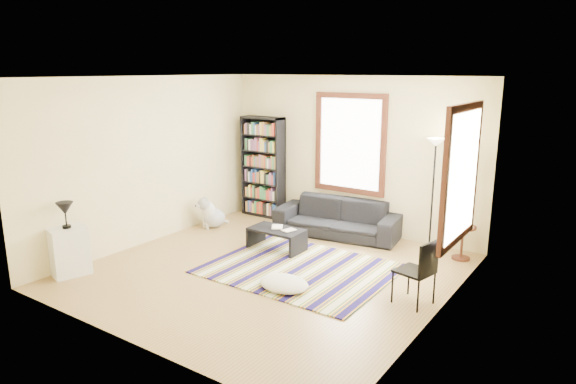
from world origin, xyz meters
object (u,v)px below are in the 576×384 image
Objects in this scene: sofa at (338,218)px; folding_chair at (414,271)px; coffee_table at (277,239)px; floor_lamp at (432,196)px; bookshelf at (263,167)px; dog at (214,212)px; white_cabinet at (69,251)px; floor_cushion at (284,283)px; side_table at (462,243)px.

folding_chair is (2.14, -1.88, 0.11)m from sofa.
floor_lamp is at bearing 32.60° from coffee_table.
folding_chair is (2.59, -0.63, 0.25)m from coffee_table.
bookshelf is 4.58m from folding_chair.
sofa is 2.33m from dog.
folding_chair is at bearing 39.61° from white_cabinet.
dog is at bearing 103.23° from white_cabinet.
coffee_table is at bearing -118.11° from sofa.
floor_lamp is at bearing -4.80° from sofa.
bookshelf is at bearing 100.02° from dog.
dog reaches higher than coffee_table.
floor_cushion is (1.00, -1.23, -0.09)m from coffee_table.
bookshelf is (-1.86, 0.27, 0.68)m from sofa.
coffee_table is 3.15m from white_cabinet.
coffee_table is 1.59m from floor_cushion.
side_table is (1.63, 2.52, 0.18)m from floor_cushion.
white_cabinet is (-1.86, -2.53, 0.17)m from coffee_table.
folding_chair is at bearing -76.25° from floor_lamp.
sofa is 2.19m from side_table.
dog reaches higher than side_table.
floor_lamp is 5.58m from white_cabinet.
bookshelf reaches higher than white_cabinet.
sofa is 2.85m from folding_chair.
floor_cushion is 0.83× the size of folding_chair.
sofa is at bearing 151.52° from folding_chair.
bookshelf is 3.70× the size of side_table.
floor_cushion is at bearing -50.87° from coffee_table.
sofa is 4.07× the size of side_table.
white_cabinet is at bearing -155.56° from floor_cushion.
floor_lamp reaches higher than floor_cushion.
floor_lamp is (1.65, 0.10, 0.61)m from sofa.
white_cabinet is at bearing -69.58° from dog.
sofa is at bearing 102.58° from floor_cushion.
sofa is at bearing 46.29° from dog.
white_cabinet reaches higher than dog.
dog is at bearing 168.34° from coffee_table.
floor_cushion is 3.16m from white_cabinet.
folding_chair reaches higher than dog.
sofa is 1.76m from floor_lamp.
floor_lamp is 2.10m from folding_chair.
bookshelf reaches higher than floor_lamp.
sofa is 1.33m from coffee_table.
white_cabinet is 2.89m from dog.
side_table reaches higher than floor_cushion.
coffee_table is 1.29× the size of white_cabinet.
dog is (-4.28, 0.98, -0.14)m from folding_chair.
white_cabinet is at bearing -96.33° from bookshelf.
floor_lamp is at bearing 116.59° from folding_chair.
bookshelf is 2.23m from coffee_table.
dog is (-1.70, 0.35, 0.11)m from coffee_table.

